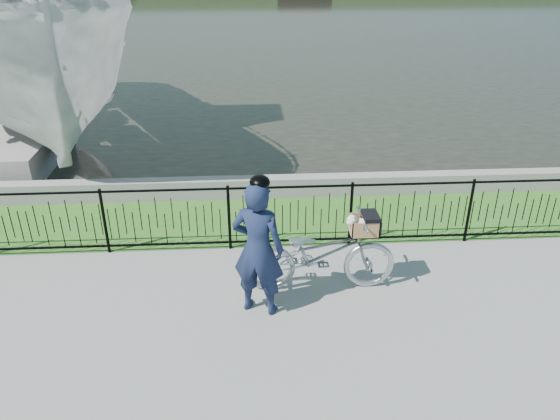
{
  "coord_description": "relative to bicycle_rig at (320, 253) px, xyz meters",
  "views": [
    {
      "loc": [
        -0.66,
        -6.29,
        4.73
      ],
      "look_at": [
        -0.21,
        1.0,
        1.0
      ],
      "focal_mm": 35.0,
      "sensor_mm": 36.0,
      "label": 1
    }
  ],
  "objects": [
    {
      "name": "fence",
      "position": [
        -0.34,
        1.2,
        -0.01
      ],
      "size": [
        14.0,
        0.06,
        1.15
      ],
      "primitive_type": null,
      "color": "black",
      "rests_on": "ground"
    },
    {
      "name": "water",
      "position": [
        -0.34,
        32.6,
        -0.59
      ],
      "size": [
        120.0,
        120.0,
        0.0
      ],
      "primitive_type": "plane",
      "color": "black",
      "rests_on": "ground"
    },
    {
      "name": "cyclist",
      "position": [
        -0.91,
        -0.47,
        0.41
      ],
      "size": [
        0.83,
        0.67,
        2.03
      ],
      "color": "#151E3B",
      "rests_on": "ground"
    },
    {
      "name": "bicycle_rig",
      "position": [
        0.0,
        0.0,
        0.0
      ],
      "size": [
        2.21,
        0.77,
        1.22
      ],
      "color": "#ABB0B7",
      "rests_on": "ground"
    },
    {
      "name": "quay_wall",
      "position": [
        -0.34,
        3.2,
        -0.39
      ],
      "size": [
        60.0,
        0.3,
        0.4
      ],
      "primitive_type": "cube",
      "color": "gray",
      "rests_on": "ground"
    },
    {
      "name": "grass_strip",
      "position": [
        -0.34,
        2.2,
        -0.58
      ],
      "size": [
        60.0,
        2.0,
        0.01
      ],
      "primitive_type": "cube",
      "color": "#346820",
      "rests_on": "ground"
    },
    {
      "name": "ground",
      "position": [
        -0.34,
        -0.4,
        -0.59
      ],
      "size": [
        120.0,
        120.0,
        0.0
      ],
      "primitive_type": "plane",
      "color": "gray",
      "rests_on": "ground"
    },
    {
      "name": "boat_near",
      "position": [
        -5.94,
        6.71,
        1.56
      ],
      "size": [
        8.01,
        11.35,
        5.91
      ],
      "color": "#BBBBBA",
      "rests_on": "water"
    }
  ]
}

